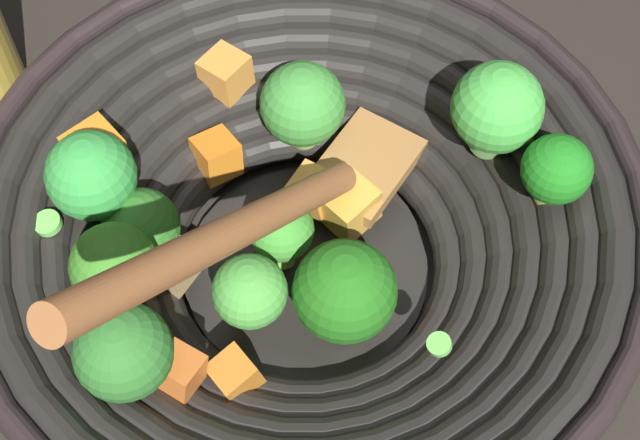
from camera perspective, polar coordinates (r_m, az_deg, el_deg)
ground_plane at (r=0.58m, az=-0.81°, el=-3.41°), size 4.00×4.00×0.00m
wok at (r=0.53m, az=-1.07°, el=-0.48°), size 0.39×0.42×0.23m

